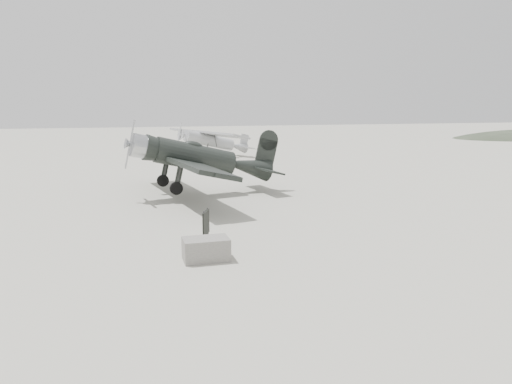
% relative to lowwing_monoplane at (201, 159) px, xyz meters
% --- Properties ---
extents(ground, '(160.00, 160.00, 0.00)m').
position_rel_lowwing_monoplane_xyz_m(ground, '(2.38, -7.73, -2.12)').
color(ground, gray).
rests_on(ground, ground).
extents(lowwing_monoplane, '(9.02, 12.50, 4.01)m').
position_rel_lowwing_monoplane_xyz_m(lowwing_monoplane, '(0.00, 0.00, 0.00)').
color(lowwing_monoplane, black).
rests_on(lowwing_monoplane, ground).
extents(highwing_monoplane, '(8.00, 10.33, 3.03)m').
position_rel_lowwing_monoplane_xyz_m(highwing_monoplane, '(3.11, 17.31, -0.23)').
color(highwing_monoplane, '#A2A4A7').
rests_on(highwing_monoplane, ground).
extents(equipment_block, '(1.60, 1.04, 0.78)m').
position_rel_lowwing_monoplane_xyz_m(equipment_block, '(-1.32, -11.68, -1.73)').
color(equipment_block, slate).
rests_on(equipment_block, ground).
extents(sign_board, '(0.38, 0.90, 1.35)m').
position_rel_lowwing_monoplane_xyz_m(sign_board, '(-1.06, -9.73, -1.32)').
color(sign_board, '#333333').
rests_on(sign_board, ground).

